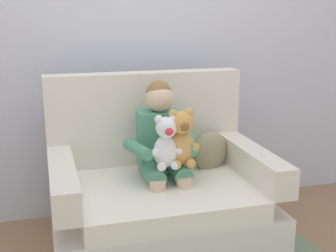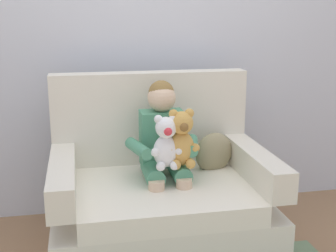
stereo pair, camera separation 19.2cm
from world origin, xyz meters
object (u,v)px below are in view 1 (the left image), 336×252
Objects in this scene: seated_child at (162,143)px; throw_pillow at (210,152)px; armchair at (159,199)px; plush_honey at (181,140)px; plush_white at (166,143)px.

seated_child reaches higher than throw_pillow.
armchair is 0.35m from seated_child.
seated_child is 0.16m from plush_honey.
plush_honey is (0.08, -0.13, 0.05)m from seated_child.
seated_child is 0.37m from throw_pillow.
armchair is 0.46m from throw_pillow.
plush_honey is at bearing -139.09° from throw_pillow.
seated_child is 3.17× the size of throw_pillow.
plush_white is (0.02, -0.12, 0.39)m from armchair.
throw_pillow is (0.38, 0.12, 0.23)m from armchair.
seated_child is 2.64× the size of plush_white.
seated_child reaches higher than plush_honey.
seated_child is 0.15m from plush_white.
armchair reaches higher than plush_honey.
throw_pillow is at bearing 24.42° from seated_child.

